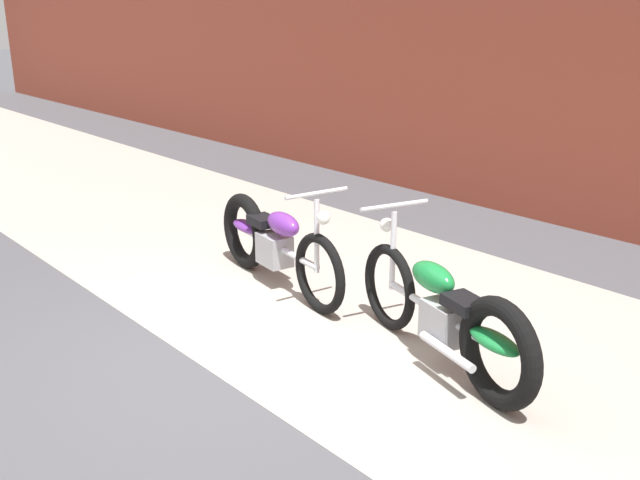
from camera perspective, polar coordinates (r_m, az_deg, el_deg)
The scene contains 4 objects.
ground_plane at distance 5.16m, azimuth -8.83°, elevation -10.20°, with size 80.00×80.00×0.00m, color #47474C.
sidewalk_slab at distance 6.16m, azimuth 5.03°, elevation -5.14°, with size 36.00×3.50×0.01m, color #9E998E.
motorcycle_purple at distance 6.51m, azimuth -3.97°, elevation -0.09°, with size 2.00×0.63×1.03m.
motorcycle_green at distance 5.00m, azimuth 10.39°, elevation -6.17°, with size 1.97×0.77×1.03m.
Camera 1 is at (3.88, -2.37, 2.43)m, focal length 40.32 mm.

